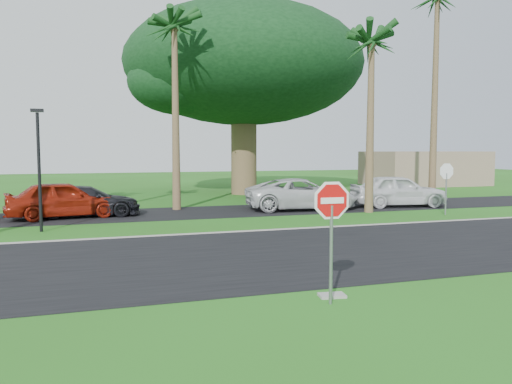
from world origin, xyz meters
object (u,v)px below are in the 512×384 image
object	(u,v)px
car_pickup	(398,191)
car_minivan	(302,194)
car_dark	(86,201)
stop_sign_near	(332,217)
car_red	(64,200)
stop_sign_far	(446,178)

from	to	relation	value
car_pickup	car_minivan	bearing A→B (deg)	96.02
car_dark	car_minivan	world-z (taller)	car_minivan
car_minivan	car_dark	bearing A→B (deg)	92.96
stop_sign_near	car_minivan	xyz separation A→B (m)	(5.71, 15.01, -0.97)
car_red	car_dark	size ratio (longest dim) A/B	1.02
stop_sign_far	car_red	world-z (taller)	stop_sign_far
stop_sign_far	car_dark	distance (m)	17.09
car_minivan	car_pickup	world-z (taller)	car_pickup
car_red	car_dark	distance (m)	1.03
stop_sign_near	car_minivan	size ratio (longest dim) A/B	0.45
car_red	car_dark	xyz separation A→B (m)	(0.98, 0.28, -0.14)
car_dark	stop_sign_near	bearing A→B (deg)	-161.92
stop_sign_near	stop_sign_far	world-z (taller)	same
car_red	stop_sign_far	bearing A→B (deg)	-113.93
car_dark	car_minivan	size ratio (longest dim) A/B	0.84
stop_sign_near	car_pickup	distance (m)	18.54
stop_sign_near	car_minivan	world-z (taller)	stop_sign_near
stop_sign_far	car_dark	world-z (taller)	stop_sign_far
stop_sign_near	car_red	xyz separation A→B (m)	(-5.91, 15.30, -0.92)
stop_sign_far	car_pickup	distance (m)	3.80
stop_sign_far	car_red	distance (m)	17.96
car_dark	car_minivan	xyz separation A→B (m)	(10.64, -0.57, 0.10)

